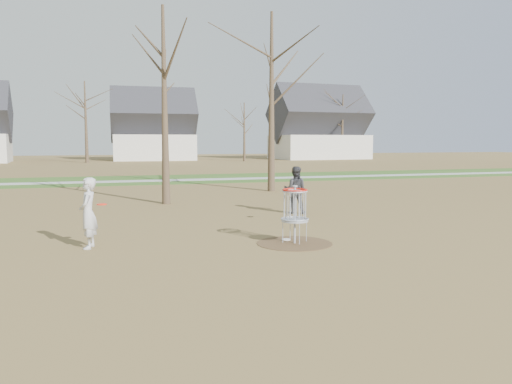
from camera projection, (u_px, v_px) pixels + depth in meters
ground at (295, 243)px, 11.86m from camera, size 160.00×160.00×0.00m
green_band at (174, 179)px, 31.83m from camera, size 160.00×8.00×0.01m
footpath at (176, 180)px, 30.88m from camera, size 160.00×1.50×0.01m
dirt_circle at (295, 243)px, 11.86m from camera, size 1.80×1.80×0.01m
player_standing at (88, 213)px, 11.26m from camera, size 0.48×0.64×1.61m
player_throwing at (295, 190)px, 16.74m from camera, size 0.96×0.88×1.58m
disc_grounded at (286, 239)px, 12.24m from camera, size 0.22×0.22×0.02m
discs_in_play at (215, 196)px, 12.95m from camera, size 5.60×2.23×0.06m
disc_golf_basket at (295, 205)px, 11.77m from camera, size 0.64×0.64×1.35m
bare_trees at (170, 109)px, 45.87m from camera, size 52.62×44.98×9.00m
houses_row at (174, 132)px, 62.74m from camera, size 56.51×10.01×7.26m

